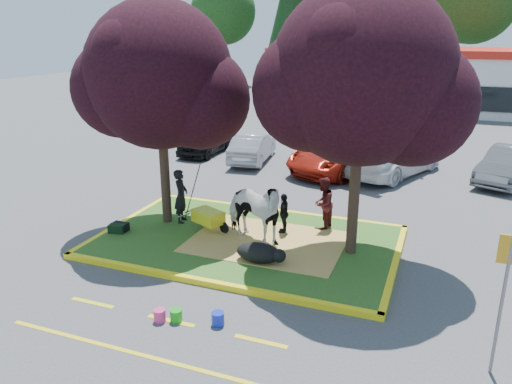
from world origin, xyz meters
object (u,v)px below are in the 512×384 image
(cow, at_px, (253,211))
(bucket_blue, at_px, (218,319))
(handler, at_px, (181,196))
(bucket_pink, at_px, (160,315))
(car_silver, at_px, (253,147))
(bucket_green, at_px, (176,316))
(wheelbarrow, at_px, (208,217))
(sign_post, at_px, (505,283))
(calf, at_px, (259,253))
(car_black, at_px, (206,140))

(cow, xyz_separation_m, bucket_blue, (0.75, -3.87, -0.91))
(cow, height_order, bucket_blue, cow)
(handler, distance_m, bucket_pink, 5.34)
(bucket_blue, height_order, car_silver, car_silver)
(bucket_green, bearing_deg, bucket_blue, 12.59)
(cow, bearing_deg, bucket_pink, -165.85)
(cow, xyz_separation_m, wheelbarrow, (-1.49, 0.26, -0.47))
(bucket_blue, bearing_deg, handler, 126.50)
(wheelbarrow, relative_size, bucket_green, 6.16)
(sign_post, bearing_deg, bucket_green, -172.20)
(cow, relative_size, bucket_green, 8.01)
(bucket_green, xyz_separation_m, bucket_pink, (-0.32, -0.12, 0.00))
(cow, relative_size, wheelbarrow, 1.30)
(handler, bearing_deg, wheelbarrow, -123.42)
(handler, relative_size, bucket_pink, 6.16)
(handler, bearing_deg, calf, -133.64)
(cow, xyz_separation_m, bucket_pink, (-0.44, -4.18, -0.92))
(bucket_green, bearing_deg, wheelbarrow, 107.62)
(calf, xyz_separation_m, handler, (-3.19, 1.77, 0.57))
(cow, relative_size, bucket_pink, 7.98)
(car_black, height_order, car_silver, car_black)
(bucket_blue, distance_m, car_black, 14.93)
(wheelbarrow, distance_m, car_black, 10.22)
(calf, height_order, bucket_blue, calf)
(sign_post, xyz_separation_m, bucket_pink, (-6.33, -0.70, -1.64))
(cow, distance_m, car_black, 11.20)
(sign_post, relative_size, car_black, 0.74)
(wheelbarrow, relative_size, bucket_pink, 6.14)
(calf, height_order, bucket_green, calf)
(bucket_pink, xyz_separation_m, bucket_blue, (1.19, 0.31, 0.01))
(bucket_green, relative_size, car_silver, 0.07)
(wheelbarrow, xyz_separation_m, bucket_pink, (1.05, -4.44, -0.45))
(cow, xyz_separation_m, car_black, (-6.11, 9.37, -0.40))
(bucket_pink, bearing_deg, bucket_green, 20.08)
(bucket_green, distance_m, bucket_pink, 0.34)
(calf, height_order, car_silver, car_silver)
(handler, bearing_deg, car_black, 7.35)
(car_silver, bearing_deg, calf, 105.03)
(cow, relative_size, car_black, 0.56)
(handler, xyz_separation_m, bucket_green, (2.47, -4.70, -0.84))
(calf, xyz_separation_m, sign_post, (5.29, -2.35, 1.37))
(calf, bearing_deg, cow, 99.08)
(bucket_pink, height_order, bucket_blue, bucket_blue)
(sign_post, relative_size, bucket_green, 10.61)
(bucket_green, bearing_deg, sign_post, 5.52)
(wheelbarrow, bearing_deg, bucket_pink, -52.11)
(handler, xyz_separation_m, wheelbarrow, (1.09, -0.37, -0.39))
(car_silver, bearing_deg, car_black, -20.56)
(wheelbarrow, xyz_separation_m, car_black, (-4.62, 9.11, 0.07))
(sign_post, distance_m, bucket_blue, 5.41)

